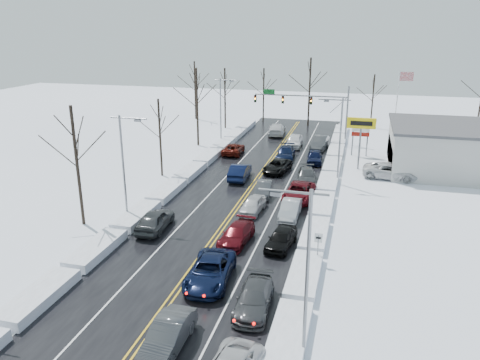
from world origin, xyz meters
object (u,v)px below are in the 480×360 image
(traffic_signal_mast, at_px, (311,103))
(flagpole, at_px, (398,101))
(tires_plus_sign, at_px, (361,127))
(oncoming_car_0, at_px, (240,179))

(traffic_signal_mast, xyz_separation_m, flagpole, (11.72, 2.01, 0.45))
(tires_plus_sign, xyz_separation_m, oncoming_car_0, (-12.35, -6.93, -4.99))
(traffic_signal_mast, relative_size, flagpole, 1.33)
(tires_plus_sign, relative_size, flagpole, 0.60)
(tires_plus_sign, distance_m, oncoming_car_0, 15.01)
(tires_plus_sign, relative_size, oncoming_car_0, 1.19)
(traffic_signal_mast, bearing_deg, tires_plus_sign, -59.54)
(traffic_signal_mast, height_order, flagpole, flagpole)
(traffic_signal_mast, height_order, tires_plus_sign, traffic_signal_mast)
(traffic_signal_mast, relative_size, tires_plus_sign, 2.21)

